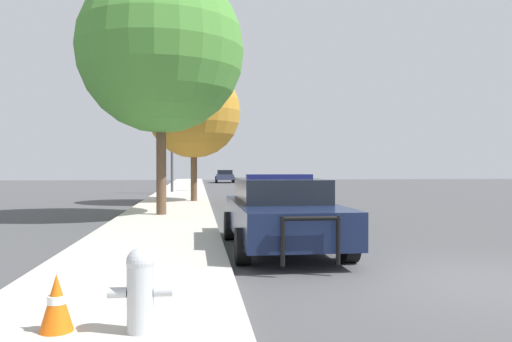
% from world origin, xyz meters
% --- Properties ---
extents(ground_plane, '(110.00, 110.00, 0.00)m').
position_xyz_m(ground_plane, '(0.00, 0.00, 0.00)').
color(ground_plane, '#474749').
extents(sidewalk_left, '(3.00, 110.00, 0.13)m').
position_xyz_m(sidewalk_left, '(-5.10, 0.00, 0.07)').
color(sidewalk_left, '#BCB7AD').
rests_on(sidewalk_left, ground_plane).
extents(police_car, '(2.15, 4.97, 1.52)m').
position_xyz_m(police_car, '(-2.43, 3.22, 0.76)').
color(police_car, '#141E3D').
rests_on(police_car, ground_plane).
extents(fire_hydrant, '(0.60, 0.26, 0.80)m').
position_xyz_m(fire_hydrant, '(-4.66, -2.03, 0.55)').
color(fire_hydrant, '#B7BCC1').
rests_on(fire_hydrant, sidewalk_left).
extents(traffic_light, '(4.07, 0.35, 5.09)m').
position_xyz_m(traffic_light, '(-4.03, 23.95, 3.75)').
color(traffic_light, '#424247').
rests_on(traffic_light, sidewalk_left).
extents(car_background_distant, '(2.05, 4.02, 1.30)m').
position_xyz_m(car_background_distant, '(-1.34, 44.16, 0.70)').
color(car_background_distant, '#333856').
rests_on(car_background_distant, ground_plane).
extents(tree_sidewalk_near, '(5.35, 5.35, 7.99)m').
position_xyz_m(tree_sidewalk_near, '(-5.28, 9.58, 5.43)').
color(tree_sidewalk_near, brown).
rests_on(tree_sidewalk_near, sidewalk_left).
extents(tree_sidewalk_mid, '(4.19, 4.19, 6.12)m').
position_xyz_m(tree_sidewalk_mid, '(-4.28, 15.80, 4.15)').
color(tree_sidewalk_mid, brown).
rests_on(tree_sidewalk_mid, sidewalk_left).
extents(traffic_cone, '(0.31, 0.31, 0.54)m').
position_xyz_m(traffic_cone, '(-5.45, -1.91, 0.40)').
color(traffic_cone, orange).
rests_on(traffic_cone, sidewalk_left).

